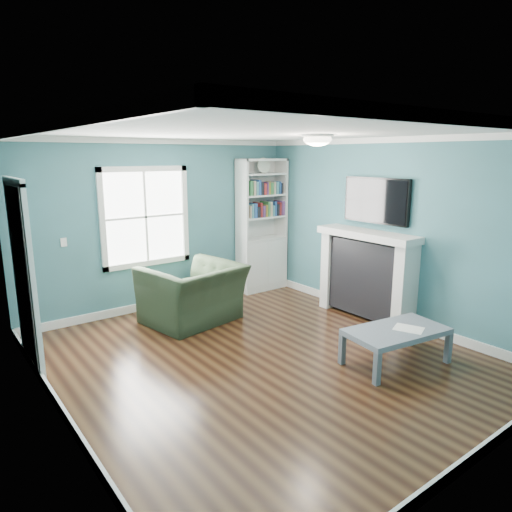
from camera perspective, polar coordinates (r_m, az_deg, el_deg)
floor at (r=5.54m, az=0.87°, el=-12.66°), size 5.00×5.00×0.00m
room_walls at (r=5.08m, az=0.93°, el=3.72°), size 5.00×5.00×5.00m
trim at (r=5.14m, az=0.92°, el=-0.08°), size 4.50×5.00×2.60m
window at (r=7.07m, az=-13.64°, el=4.78°), size 1.40×0.06×1.50m
bookshelf at (r=8.05m, az=0.70°, el=2.23°), size 0.90×0.35×2.31m
fireplace at (r=6.86m, az=13.65°, el=-2.40°), size 0.44×1.58×1.30m
tv at (r=6.76m, az=14.77°, el=6.72°), size 0.06×1.10×0.65m
door at (r=5.57m, az=-27.11°, el=-2.23°), size 0.12×0.98×2.17m
ceiling_fixture at (r=5.69m, az=7.69°, el=14.33°), size 0.38×0.38×0.15m
light_switch at (r=6.73m, az=-22.90°, el=1.60°), size 0.08×0.01×0.12m
recliner at (r=6.57m, az=-7.90°, el=-3.53°), size 1.40×1.05×1.12m
coffee_table at (r=5.52m, az=17.14°, el=-9.22°), size 1.24×0.80×0.42m
paper_sheet at (r=5.54m, az=18.54°, el=-8.61°), size 0.35×0.39×0.00m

